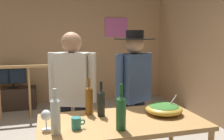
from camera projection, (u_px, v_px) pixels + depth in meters
back_wall at (62, 46)px, 5.66m from camera, size 5.08×0.10×2.66m
side_wall_right at (218, 49)px, 4.23m from camera, size 0.10×4.73×2.66m
framed_picture at (116, 27)px, 5.89m from camera, size 0.56×0.03×0.46m
stair_railing at (22, 85)px, 4.53m from camera, size 2.21×0.10×1.07m
tv_console at (14, 98)px, 5.20m from camera, size 0.90×0.40×0.46m
flat_screen_tv at (13, 77)px, 5.11m from camera, size 0.55×0.12×0.42m
serving_table at (122, 129)px, 2.17m from camera, size 1.46×0.74×0.82m
salad_bowl at (164, 108)px, 2.31m from camera, size 0.35×0.35×0.18m
wine_glass at (46, 116)px, 1.92m from camera, size 0.08×0.08×0.16m
wine_bottle_dark at (101, 102)px, 2.24m from camera, size 0.07×0.07×0.33m
wine_bottle_clear at (55, 115)px, 1.82m from camera, size 0.07×0.07×0.35m
wine_bottle_green at (121, 112)px, 1.91m from camera, size 0.08×0.08×0.37m
wine_bottle_amber at (89, 99)px, 2.29m from camera, size 0.07×0.07×0.35m
mug_teal at (76, 123)px, 1.94m from camera, size 0.11×0.08×0.09m
person_standing_left at (73, 93)px, 2.67m from camera, size 0.50×0.33×1.60m
person_standing_right at (134, 87)px, 2.86m from camera, size 0.51×0.48×1.63m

